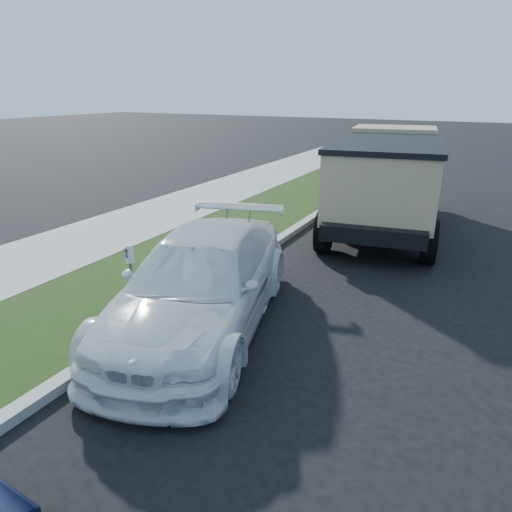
% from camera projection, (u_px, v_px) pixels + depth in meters
% --- Properties ---
extents(ground, '(120.00, 120.00, 0.00)m').
position_uv_depth(ground, '(305.00, 348.00, 7.25)').
color(ground, black).
rests_on(ground, ground).
extents(streetside, '(6.12, 50.00, 0.15)m').
position_uv_depth(streetside, '(126.00, 252.00, 11.30)').
color(streetside, gray).
rests_on(streetside, ground).
extents(parking_meter, '(0.19, 0.16, 1.21)m').
position_uv_depth(parking_meter, '(130.00, 263.00, 8.04)').
color(parking_meter, '#3F4247').
rests_on(parking_meter, ground).
extents(white_wagon, '(3.59, 5.91, 1.60)m').
position_uv_depth(white_wagon, '(204.00, 281.00, 7.75)').
color(white_wagon, silver).
rests_on(white_wagon, ground).
extents(dump_truck, '(3.66, 7.29, 2.74)m').
position_uv_depth(dump_truck, '(387.00, 175.00, 13.16)').
color(dump_truck, black).
rests_on(dump_truck, ground).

